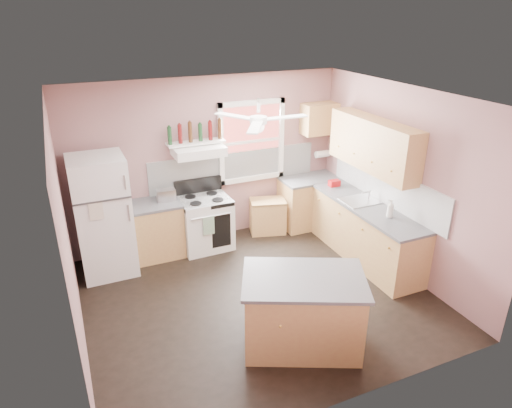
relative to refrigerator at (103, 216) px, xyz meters
name	(u,v)px	position (x,y,z in m)	size (l,w,h in m)	color
floor	(258,296)	(1.76, -1.52, -0.89)	(4.50, 4.50, 0.00)	black
ceiling	(259,98)	(1.76, -1.52, 1.81)	(4.50, 4.50, 0.00)	white
wall_back	(208,161)	(1.76, 0.50, 0.46)	(4.50, 0.05, 2.70)	#8D6361
wall_right	(403,181)	(4.03, -1.52, 0.46)	(0.05, 4.00, 2.70)	#8D6361
wall_left	(64,241)	(-0.52, -1.52, 0.46)	(0.05, 4.00, 2.70)	#8D6361
backsplash_back	(235,168)	(2.21, 0.46, 0.28)	(2.90, 0.03, 0.55)	white
backsplash_right	(386,186)	(3.99, -1.22, 0.28)	(0.03, 2.60, 0.55)	white
window_view	(251,141)	(2.51, 0.46, 0.71)	(1.00, 0.02, 1.20)	maroon
window_frame	(252,142)	(2.51, 0.43, 0.71)	(1.16, 0.07, 1.36)	white
refrigerator	(103,216)	(0.00, 0.00, 0.00)	(0.76, 0.73, 1.78)	white
base_cabinet_left	(152,231)	(0.70, 0.18, -0.46)	(0.90, 0.60, 0.86)	#AD7A48
counter_left	(150,205)	(0.70, 0.18, -0.01)	(0.92, 0.62, 0.04)	#4D4D50
toaster	(166,195)	(0.97, 0.20, 0.10)	(0.28, 0.16, 0.18)	silver
stove	(205,223)	(1.55, 0.12, -0.46)	(0.79, 0.64, 0.86)	white
range_hood	(198,151)	(1.53, 0.23, 0.73)	(0.78, 0.50, 0.14)	white
bottle_shelf	(196,143)	(1.53, 0.35, 0.83)	(0.90, 0.26, 0.03)	white
cart	(268,216)	(2.71, 0.21, -0.59)	(0.60, 0.40, 0.60)	#AD7A48
base_cabinet_corner	(309,202)	(3.51, 0.18, -0.46)	(1.00, 0.60, 0.86)	#AD7A48
base_cabinet_right	(365,233)	(3.71, -1.22, -0.46)	(0.60, 2.20, 0.86)	#AD7A48
counter_corner	(310,179)	(3.51, 0.18, -0.01)	(1.02, 0.62, 0.04)	#4D4D50
counter_right	(368,207)	(3.70, -1.22, -0.01)	(0.62, 2.22, 0.04)	#4D4D50
sink	(360,201)	(3.70, -1.02, 0.00)	(0.55, 0.45, 0.03)	silver
faucet	(369,195)	(3.86, -1.02, 0.08)	(0.03, 0.03, 0.14)	silver
upper_cabinet_right	(373,145)	(3.84, -1.02, 0.89)	(0.33, 1.80, 0.76)	#AD7A48
upper_cabinet_corner	(319,119)	(3.71, 0.31, 1.01)	(0.60, 0.33, 0.52)	#AD7A48
paper_towel	(322,154)	(3.83, 0.34, 0.36)	(0.12, 0.12, 0.26)	white
island	(303,313)	(1.85, -2.58, -0.46)	(1.29, 0.82, 0.86)	#AD7A48
island_top	(304,279)	(1.85, -2.58, -0.01)	(1.37, 0.89, 0.04)	#4D4D50
ceiling_fan_hub	(258,120)	(1.76, -1.52, 1.56)	(0.20, 0.20, 0.08)	white
soap_bottle	(390,209)	(3.74, -1.68, 0.14)	(0.10, 0.10, 0.26)	silver
red_caddy	(334,183)	(3.68, -0.32, 0.06)	(0.18, 0.12, 0.10)	#AE0E11
wine_bottles	(196,132)	(1.54, 0.35, 0.99)	(0.86, 0.06, 0.31)	#143819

